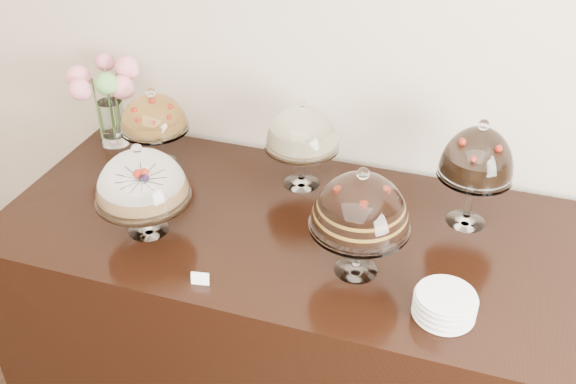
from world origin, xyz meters
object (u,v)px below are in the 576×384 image
(plate_stack, at_px, (445,305))
(display_counter, at_px, (292,312))
(cake_stand_cheesecake, at_px, (302,132))
(flower_vase, at_px, (107,93))
(cake_stand_sugar_sponge, at_px, (141,180))
(cake_stand_choco_layer, at_px, (361,206))
(cake_stand_dark_choco, at_px, (478,158))
(cake_stand_fruit_tart, at_px, (154,116))

(plate_stack, bearing_deg, display_counter, 153.11)
(cake_stand_cheesecake, height_order, flower_vase, flower_vase)
(display_counter, height_order, flower_vase, flower_vase)
(cake_stand_sugar_sponge, bearing_deg, plate_stack, -5.64)
(cake_stand_choco_layer, bearing_deg, display_counter, 148.30)
(display_counter, bearing_deg, flower_vase, 160.14)
(cake_stand_dark_choco, bearing_deg, cake_stand_sugar_sponge, -159.34)
(cake_stand_cheesecake, height_order, cake_stand_fruit_tart, cake_stand_cheesecake)
(display_counter, bearing_deg, cake_stand_choco_layer, -31.70)
(display_counter, height_order, cake_stand_choco_layer, cake_stand_choco_layer)
(cake_stand_sugar_sponge, xyz_separation_m, cake_stand_dark_choco, (1.11, 0.42, 0.06))
(cake_stand_sugar_sponge, height_order, flower_vase, flower_vase)
(cake_stand_cheesecake, distance_m, cake_stand_fruit_tart, 0.63)
(cake_stand_fruit_tart, distance_m, plate_stack, 1.40)
(cake_stand_sugar_sponge, distance_m, cake_stand_cheesecake, 0.65)
(cake_stand_cheesecake, height_order, plate_stack, cake_stand_cheesecake)
(cake_stand_choco_layer, height_order, cake_stand_dark_choco, cake_stand_dark_choco)
(cake_stand_dark_choco, relative_size, plate_stack, 2.25)
(cake_stand_sugar_sponge, xyz_separation_m, flower_vase, (-0.46, 0.54, 0.03))
(cake_stand_cheesecake, distance_m, cake_stand_dark_choco, 0.67)
(cake_stand_sugar_sponge, relative_size, plate_stack, 1.90)
(cake_stand_sugar_sponge, xyz_separation_m, cake_stand_fruit_tart, (-0.19, 0.44, 0.01))
(flower_vase, bearing_deg, cake_stand_fruit_tart, -19.01)
(cake_stand_sugar_sponge, height_order, cake_stand_cheesecake, cake_stand_cheesecake)
(cake_stand_cheesecake, relative_size, flower_vase, 0.97)
(display_counter, relative_size, cake_stand_dark_choco, 5.14)
(cake_stand_cheesecake, bearing_deg, cake_stand_fruit_tart, -176.95)
(cake_stand_fruit_tart, xyz_separation_m, plate_stack, (1.28, -0.55, -0.18))
(flower_vase, bearing_deg, cake_stand_choco_layer, -22.78)
(cake_stand_cheesecake, relative_size, plate_stack, 1.98)
(cake_stand_choco_layer, relative_size, flower_vase, 1.05)
(flower_vase, bearing_deg, plate_stack, -22.63)
(cake_stand_cheesecake, bearing_deg, flower_vase, 176.15)
(cake_stand_cheesecake, xyz_separation_m, flower_vase, (-0.91, 0.06, 0.01))
(cake_stand_cheesecake, distance_m, plate_stack, 0.89)
(display_counter, distance_m, cake_stand_choco_layer, 0.79)
(cake_stand_cheesecake, xyz_separation_m, cake_stand_dark_choco, (0.67, -0.06, 0.04))
(cake_stand_sugar_sponge, distance_m, plate_stack, 1.11)
(cake_stand_sugar_sponge, relative_size, cake_stand_choco_layer, 0.89)
(cake_stand_dark_choco, bearing_deg, cake_stand_fruit_tart, 178.88)
(display_counter, xyz_separation_m, flower_vase, (-0.96, 0.35, 0.70))
(cake_stand_choco_layer, distance_m, plate_stack, 0.40)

